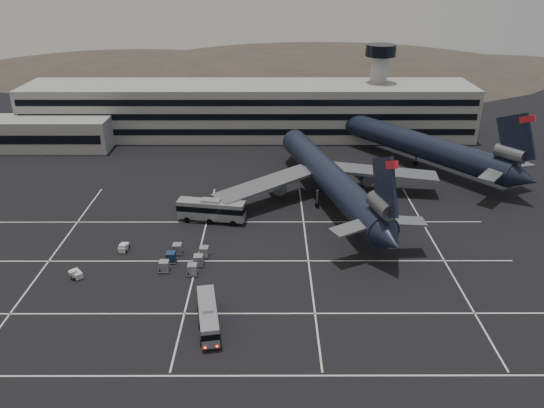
{
  "coord_description": "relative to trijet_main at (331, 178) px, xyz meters",
  "views": [
    {
      "loc": [
        5.95,
        -69.8,
        44.27
      ],
      "look_at": [
        6.13,
        15.14,
        5.0
      ],
      "focal_mm": 35.0,
      "sensor_mm": 36.0,
      "label": 1
    }
  ],
  "objects": [
    {
      "name": "tug_a",
      "position": [
        -36.33,
        -19.22,
        -4.61
      ],
      "size": [
        1.51,
        2.35,
        1.44
      ],
      "rotation": [
        0.0,
        0.0,
        -0.07
      ],
      "color": "silver",
      "rests_on": "ground"
    },
    {
      "name": "trijet_main",
      "position": [
        0.0,
        0.0,
        0.0
      ],
      "size": [
        45.9,
        56.91,
        18.08
      ],
      "rotation": [
        0.0,
        0.0,
        0.26
      ],
      "color": "black",
      "rests_on": "ground"
    },
    {
      "name": "terminal",
      "position": [
        -20.63,
        44.6,
        1.68
      ],
      "size": [
        125.0,
        26.0,
        24.0
      ],
      "color": "gray",
      "rests_on": "ground"
    },
    {
      "name": "ground",
      "position": [
        -17.68,
        -26.55,
        -5.25
      ],
      "size": [
        260.0,
        260.0,
        0.0
      ],
      "primitive_type": "plane",
      "color": "black",
      "rests_on": "ground"
    },
    {
      "name": "lane_markings",
      "position": [
        -16.73,
        -25.82,
        -5.24
      ],
      "size": [
        90.0,
        55.62,
        0.01
      ],
      "color": "silver",
      "rests_on": "ground"
    },
    {
      "name": "tug_b",
      "position": [
        -41.46,
        -27.36,
        -4.62
      ],
      "size": [
        2.44,
        2.51,
        1.41
      ],
      "rotation": [
        0.0,
        0.0,
        0.73
      ],
      "color": "silver",
      "rests_on": "ground"
    },
    {
      "name": "hills",
      "position": [
        0.31,
        143.45,
        -17.32
      ],
      "size": [
        352.0,
        180.0,
        44.0
      ],
      "color": "#38332B",
      "rests_on": "ground"
    },
    {
      "name": "uld_cluster",
      "position": [
        -25.54,
        -23.23,
        -4.41
      ],
      "size": [
        7.84,
        8.77,
        1.71
      ],
      "rotation": [
        0.0,
        0.0,
        -0.21
      ],
      "color": "#2D2D30",
      "rests_on": "ground"
    },
    {
      "name": "trijet_far",
      "position": [
        22.96,
        20.39,
        0.18
      ],
      "size": [
        39.78,
        49.29,
        18.08
      ],
      "rotation": [
        0.0,
        0.0,
        0.64
      ],
      "color": "black",
      "rests_on": "ground"
    },
    {
      "name": "bus_far",
      "position": [
        -22.75,
        -8.12,
        -2.83
      ],
      "size": [
        12.85,
        4.96,
        4.43
      ],
      "rotation": [
        0.0,
        0.0,
        1.4
      ],
      "color": "gray",
      "rests_on": "ground"
    },
    {
      "name": "bus_near",
      "position": [
        -20.02,
        -39.46,
        -3.29
      ],
      "size": [
        4.07,
        10.42,
        3.59
      ],
      "rotation": [
        0.0,
        0.0,
        0.17
      ],
      "color": "gray",
      "rests_on": "ground"
    }
  ]
}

